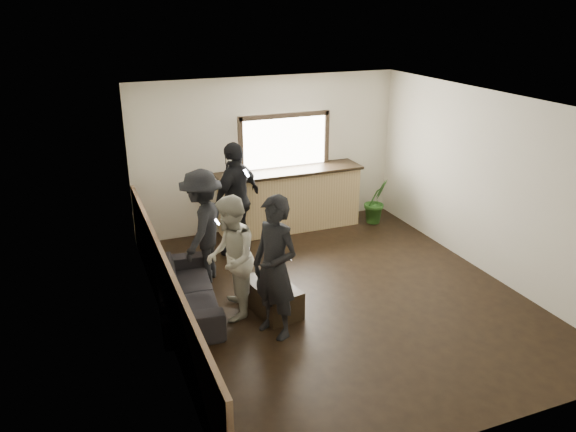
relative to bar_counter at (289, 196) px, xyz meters
name	(u,v)px	position (x,y,z in m)	size (l,w,h in m)	color
ground	(339,296)	(-0.30, -2.70, -0.64)	(5.00, 6.00, 0.01)	black
room_shell	(293,208)	(-1.04, -2.70, 0.83)	(5.01, 6.01, 2.80)	silver
bar_counter	(289,196)	(0.00, 0.00, 0.00)	(2.70, 0.68, 2.13)	tan
sofa	(186,290)	(-2.43, -2.24, -0.35)	(1.99, 0.78, 0.58)	black
coffee_table	(272,297)	(-1.35, -2.72, -0.44)	(0.50, 0.90, 0.40)	black
cup_a	(261,276)	(-1.43, -2.53, -0.19)	(0.13, 0.13, 0.10)	silver
cup_b	(286,283)	(-1.19, -2.82, -0.20)	(0.10, 0.10, 0.09)	silver
potted_plant	(376,201)	(1.66, -0.34, -0.21)	(0.47, 0.38, 0.86)	#2D6623
person_a	(275,268)	(-1.50, -3.26, 0.29)	(0.70, 0.81, 1.86)	black
person_b	(231,258)	(-1.89, -2.63, 0.21)	(0.86, 0.98, 1.70)	#BBBBA9
person_c	(203,227)	(-1.98, -1.47, 0.23)	(1.14, 1.30, 1.75)	black
person_d	(236,199)	(-1.23, -0.72, 0.32)	(1.19, 1.04, 1.93)	black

